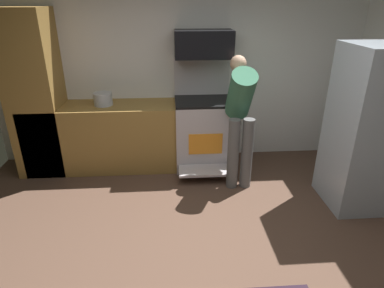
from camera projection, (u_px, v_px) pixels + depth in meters
name	position (u px, v px, depth m)	size (l,w,h in m)	color
ground_plane	(195.00, 265.00, 2.95)	(5.20, 4.80, 0.02)	brown
wall_back	(182.00, 68.00, 4.56)	(5.20, 0.12, 2.60)	silver
lower_cabinet_run	(119.00, 136.00, 4.51)	(2.40, 0.60, 0.90)	olive
cabinet_column	(36.00, 95.00, 4.21)	(0.60, 0.60, 2.10)	olive
oven_range	(203.00, 131.00, 4.55)	(0.76, 0.95, 1.48)	#BCB4B8
microwave	(204.00, 44.00, 4.17)	(0.74, 0.38, 0.34)	black
refrigerator	(377.00, 130.00, 3.53)	(0.89, 0.73, 1.79)	#ADBBC8
person_cook	(240.00, 113.00, 3.93)	(0.31, 0.62, 1.57)	#5B5B5B
stock_pot	(103.00, 99.00, 4.29)	(0.24, 0.24, 0.16)	#AFB5C0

